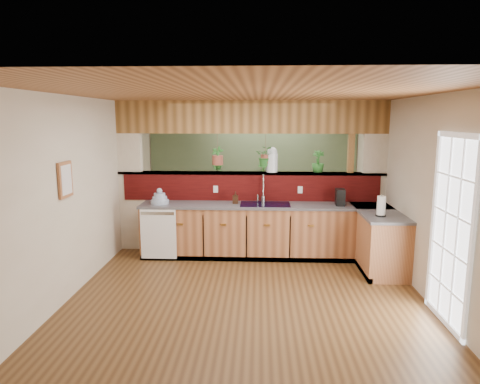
{
  "coord_description": "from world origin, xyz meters",
  "views": [
    {
      "loc": [
        0.15,
        -5.98,
        2.31
      ],
      "look_at": [
        -0.15,
        0.7,
        1.15
      ],
      "focal_mm": 32.0,
      "sensor_mm": 36.0,
      "label": 1
    }
  ],
  "objects_px": {
    "faucet": "(263,187)",
    "shelving_console": "(242,201)",
    "dish_stack": "(160,199)",
    "glass_jar": "(272,160)",
    "paper_towel": "(381,206)",
    "soap_dispenser": "(235,198)",
    "coffee_maker": "(340,198)"
  },
  "relations": [
    {
      "from": "coffee_maker",
      "to": "glass_jar",
      "type": "relative_size",
      "value": 0.62
    },
    {
      "from": "dish_stack",
      "to": "glass_jar",
      "type": "xyz_separation_m",
      "value": [
        1.87,
        0.42,
        0.62
      ]
    },
    {
      "from": "faucet",
      "to": "paper_towel",
      "type": "xyz_separation_m",
      "value": [
        1.71,
        -0.95,
        -0.12
      ]
    },
    {
      "from": "coffee_maker",
      "to": "paper_towel",
      "type": "relative_size",
      "value": 0.85
    },
    {
      "from": "coffee_maker",
      "to": "glass_jar",
      "type": "xyz_separation_m",
      "value": [
        -1.11,
        0.4,
        0.58
      ]
    },
    {
      "from": "faucet",
      "to": "shelving_console",
      "type": "bearing_deg",
      "value": 101.45
    },
    {
      "from": "soap_dispenser",
      "to": "paper_towel",
      "type": "height_order",
      "value": "paper_towel"
    },
    {
      "from": "soap_dispenser",
      "to": "shelving_console",
      "type": "distance_m",
      "value": 2.29
    },
    {
      "from": "soap_dispenser",
      "to": "shelving_console",
      "type": "height_order",
      "value": "soap_dispenser"
    },
    {
      "from": "soap_dispenser",
      "to": "shelving_console",
      "type": "bearing_deg",
      "value": 89.24
    },
    {
      "from": "paper_towel",
      "to": "shelving_console",
      "type": "distance_m",
      "value": 3.78
    },
    {
      "from": "soap_dispenser",
      "to": "paper_towel",
      "type": "bearing_deg",
      "value": -21.0
    },
    {
      "from": "soap_dispenser",
      "to": "glass_jar",
      "type": "relative_size",
      "value": 0.47
    },
    {
      "from": "faucet",
      "to": "dish_stack",
      "type": "relative_size",
      "value": 1.6
    },
    {
      "from": "dish_stack",
      "to": "shelving_console",
      "type": "distance_m",
      "value": 2.7
    },
    {
      "from": "paper_towel",
      "to": "glass_jar",
      "type": "xyz_separation_m",
      "value": [
        -1.55,
        1.17,
        0.56
      ]
    },
    {
      "from": "paper_towel",
      "to": "shelving_console",
      "type": "xyz_separation_m",
      "value": [
        -2.14,
        3.07,
        -0.54
      ]
    },
    {
      "from": "dish_stack",
      "to": "glass_jar",
      "type": "bearing_deg",
      "value": 12.58
    },
    {
      "from": "glass_jar",
      "to": "paper_towel",
      "type": "bearing_deg",
      "value": -36.98
    },
    {
      "from": "paper_towel",
      "to": "shelving_console",
      "type": "height_order",
      "value": "paper_towel"
    },
    {
      "from": "faucet",
      "to": "paper_towel",
      "type": "height_order",
      "value": "faucet"
    },
    {
      "from": "paper_towel",
      "to": "shelving_console",
      "type": "bearing_deg",
      "value": 124.85
    },
    {
      "from": "soap_dispenser",
      "to": "coffee_maker",
      "type": "height_order",
      "value": "coffee_maker"
    },
    {
      "from": "dish_stack",
      "to": "glass_jar",
      "type": "relative_size",
      "value": 0.7
    },
    {
      "from": "dish_stack",
      "to": "faucet",
      "type": "bearing_deg",
      "value": 6.53
    },
    {
      "from": "faucet",
      "to": "glass_jar",
      "type": "height_order",
      "value": "glass_jar"
    },
    {
      "from": "soap_dispenser",
      "to": "coffee_maker",
      "type": "relative_size",
      "value": 0.75
    },
    {
      "from": "faucet",
      "to": "paper_towel",
      "type": "relative_size",
      "value": 1.53
    },
    {
      "from": "faucet",
      "to": "coffee_maker",
      "type": "height_order",
      "value": "faucet"
    },
    {
      "from": "dish_stack",
      "to": "paper_towel",
      "type": "bearing_deg",
      "value": -12.39
    },
    {
      "from": "faucet",
      "to": "shelving_console",
      "type": "relative_size",
      "value": 0.37
    },
    {
      "from": "faucet",
      "to": "dish_stack",
      "type": "xyz_separation_m",
      "value": [
        -1.72,
        -0.2,
        -0.18
      ]
    }
  ]
}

